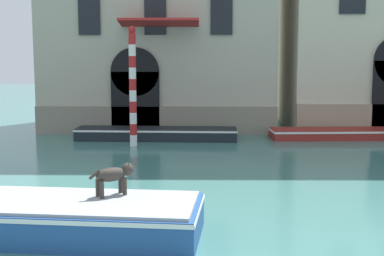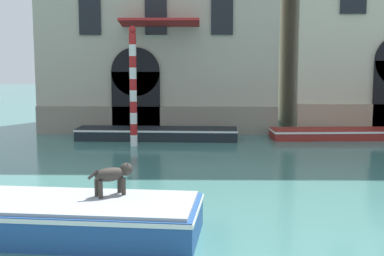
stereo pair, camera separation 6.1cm
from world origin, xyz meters
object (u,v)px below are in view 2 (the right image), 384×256
at_px(dog_on_deck, 113,175).
at_px(boat_moored_near_palazzo, 157,133).
at_px(boat_moored_far, 347,133).
at_px(boat_foreground, 37,216).
at_px(mooring_pole_0, 133,86).

xyz_separation_m(dog_on_deck, boat_moored_near_palazzo, (-0.04, 11.41, -0.87)).
xyz_separation_m(boat_moored_near_palazzo, boat_moored_far, (7.91, 0.40, -0.04)).
xyz_separation_m(boat_foreground, boat_moored_near_palazzo, (1.41, 11.73, -0.12)).
relative_size(boat_foreground, dog_on_deck, 7.78).
distance_m(boat_moored_far, mooring_pole_0, 9.13).
distance_m(boat_moored_near_palazzo, mooring_pole_0, 2.66).
distance_m(dog_on_deck, boat_moored_far, 14.23).
height_order(boat_moored_near_palazzo, boat_moored_far, boat_moored_near_palazzo).
xyz_separation_m(boat_moored_near_palazzo, mooring_pole_0, (-0.77, -1.51, 2.04)).
bearing_deg(boat_moored_near_palazzo, boat_moored_far, 5.18).
relative_size(boat_moored_near_palazzo, boat_moored_far, 1.05).
bearing_deg(boat_foreground, boat_moored_near_palazzo, 88.59).
relative_size(dog_on_deck, mooring_pole_0, 0.18).
bearing_deg(dog_on_deck, boat_moored_near_palazzo, 56.33).
distance_m(dog_on_deck, boat_moored_near_palazzo, 11.45).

